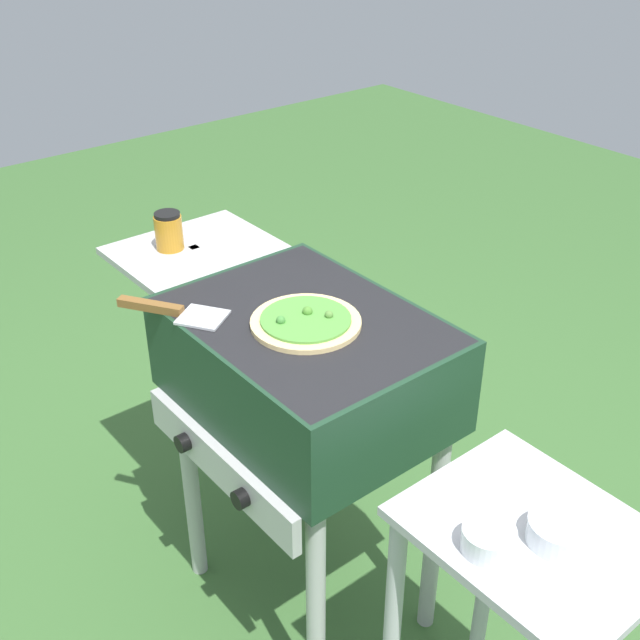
# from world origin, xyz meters

# --- Properties ---
(ground_plane) EXTENTS (8.00, 8.00, 0.00)m
(ground_plane) POSITION_xyz_m (0.00, 0.00, 0.00)
(ground_plane) COLOR #38602D
(grill) EXTENTS (0.96, 0.53, 0.90)m
(grill) POSITION_xyz_m (-0.01, -0.00, 0.76)
(grill) COLOR #193823
(grill) RESTS_ON ground_plane
(pizza_veggie) EXTENTS (0.25, 0.25, 0.03)m
(pizza_veggie) POSITION_xyz_m (0.02, -0.02, 0.91)
(pizza_veggie) COLOR #E0C17F
(pizza_veggie) RESTS_ON grill
(sauce_jar) EXTENTS (0.07, 0.07, 0.10)m
(sauce_jar) POSITION_xyz_m (-0.51, -0.05, 0.95)
(sauce_jar) COLOR #B77A1E
(sauce_jar) RESTS_ON grill
(spatula) EXTENTS (0.25, 0.19, 0.02)m
(spatula) POSITION_xyz_m (-0.21, -0.22, 0.91)
(spatula) COLOR #B7BABF
(spatula) RESTS_ON grill
(prep_table) EXTENTS (0.44, 0.36, 0.77)m
(prep_table) POSITION_xyz_m (0.66, 0.00, 0.55)
(prep_table) COLOR #B2B2B7
(prep_table) RESTS_ON ground_plane
(topping_bowl_near) EXTENTS (0.09, 0.09, 0.04)m
(topping_bowl_near) POSITION_xyz_m (0.63, -0.10, 0.79)
(topping_bowl_near) COLOR silver
(topping_bowl_near) RESTS_ON prep_table
(topping_bowl_far) EXTENTS (0.11, 0.11, 0.04)m
(topping_bowl_far) POSITION_xyz_m (0.70, 0.01, 0.79)
(topping_bowl_far) COLOR silver
(topping_bowl_far) RESTS_ON prep_table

